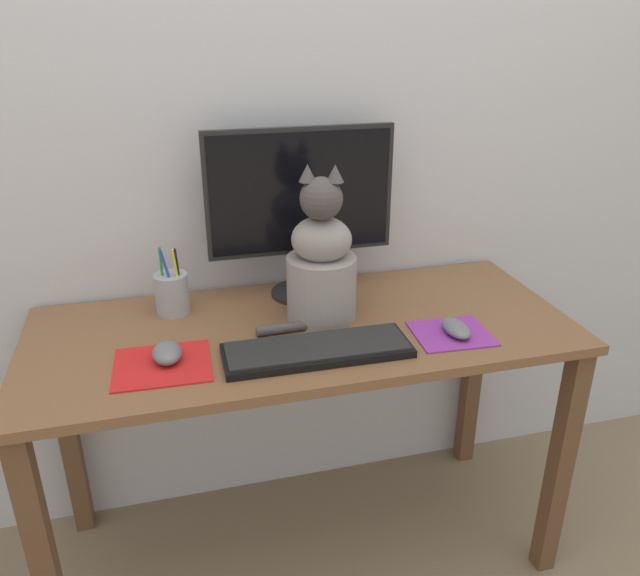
# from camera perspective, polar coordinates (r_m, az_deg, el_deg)

# --- Properties ---
(ground_plane) EXTENTS (12.00, 12.00, 0.00)m
(ground_plane) POSITION_cam_1_polar(r_m,az_deg,el_deg) (2.01, -1.35, -22.28)
(ground_plane) COLOR #847056
(wall_back) EXTENTS (7.00, 0.04, 2.50)m
(wall_back) POSITION_cam_1_polar(r_m,az_deg,el_deg) (1.72, -4.35, 17.03)
(wall_back) COLOR silver
(wall_back) RESTS_ON ground_plane
(desk) EXTENTS (1.36, 0.57, 0.73)m
(desk) POSITION_cam_1_polar(r_m,az_deg,el_deg) (1.62, -1.56, -6.93)
(desk) COLOR brown
(desk) RESTS_ON ground_plane
(monitor) EXTENTS (0.50, 0.17, 0.46)m
(monitor) POSITION_cam_1_polar(r_m,az_deg,el_deg) (1.66, -1.79, 7.81)
(monitor) COLOR black
(monitor) RESTS_ON desk
(keyboard) EXTENTS (0.44, 0.15, 0.02)m
(keyboard) POSITION_cam_1_polar(r_m,az_deg,el_deg) (1.44, -0.15, -5.65)
(keyboard) COLOR black
(keyboard) RESTS_ON desk
(mousepad_left) EXTENTS (0.22, 0.19, 0.00)m
(mousepad_left) POSITION_cam_1_polar(r_m,az_deg,el_deg) (1.44, -14.20, -6.83)
(mousepad_left) COLOR red
(mousepad_left) RESTS_ON desk
(mousepad_right) EXTENTS (0.19, 0.17, 0.00)m
(mousepad_right) POSITION_cam_1_polar(r_m,az_deg,el_deg) (1.56, 11.92, -4.11)
(mousepad_right) COLOR purple
(mousepad_right) RESTS_ON desk
(computer_mouse_left) EXTENTS (0.07, 0.10, 0.04)m
(computer_mouse_left) POSITION_cam_1_polar(r_m,az_deg,el_deg) (1.45, -13.81, -5.78)
(computer_mouse_left) COLOR slate
(computer_mouse_left) RESTS_ON mousepad_left
(computer_mouse_right) EXTENTS (0.06, 0.10, 0.03)m
(computer_mouse_right) POSITION_cam_1_polar(r_m,az_deg,el_deg) (1.55, 12.34, -3.62)
(computer_mouse_right) COLOR slate
(computer_mouse_right) RESTS_ON mousepad_right
(cat) EXTENTS (0.29, 0.22, 0.40)m
(cat) POSITION_cam_1_polar(r_m,az_deg,el_deg) (1.55, 0.10, 2.21)
(cat) COLOR gray
(cat) RESTS_ON desk
(pen_cup) EXTENTS (0.09, 0.09, 0.18)m
(pen_cup) POSITION_cam_1_polar(r_m,az_deg,el_deg) (1.66, -13.38, -0.46)
(pen_cup) COLOR #99999E
(pen_cup) RESTS_ON desk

